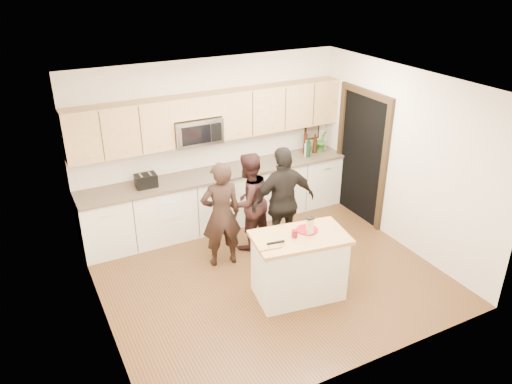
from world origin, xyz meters
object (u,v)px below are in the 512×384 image
island (299,265)px  woman_center (248,202)px  woman_left (221,215)px  woman_right (283,202)px  toaster (146,181)px

island → woman_center: bearing=99.9°
woman_left → woman_right: bearing=178.7°
woman_left → woman_center: woman_left is taller
toaster → woman_center: 1.57m
toaster → woman_center: (1.30, -0.84, -0.28)m
island → woman_left: woman_left is taller
woman_center → woman_right: size_ratio=0.90×
woman_right → woman_center: bearing=-44.6°
toaster → woman_left: (0.74, -1.09, -0.24)m
island → toaster: bearing=129.1°
island → woman_center: woman_center is taller
toaster → woman_left: bearing=-55.7°
toaster → woman_left: woman_left is taller
island → toaster: toaster is taller
toaster → woman_right: (1.67, -1.25, -0.19)m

